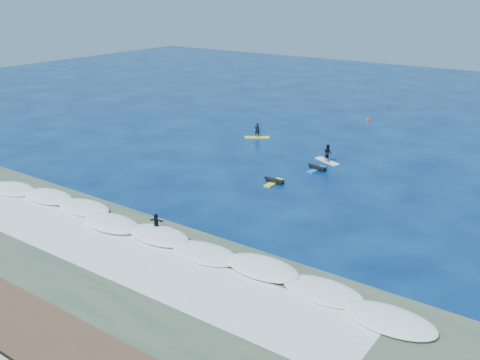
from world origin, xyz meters
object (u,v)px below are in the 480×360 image
Objects in this scene: sup_paddler_left at (257,132)px; wave_surfer at (156,223)px; prone_paddler_far at (317,168)px; prone_paddler_near at (274,181)px; marker_buoy at (368,120)px; sup_paddler_center at (328,154)px.

sup_paddler_left is 25.26m from wave_surfer.
wave_surfer reaches higher than prone_paddler_far.
wave_surfer is (7.79, -24.03, 0.12)m from sup_paddler_left.
prone_paddler_near is at bearing -85.64° from sup_paddler_left.
marker_buoy is (-0.63, 37.92, -0.43)m from wave_surfer.
prone_paddler_near is 12.93m from wave_surfer.
sup_paddler_left is 1.10× the size of prone_paddler_far.
sup_paddler_left is at bearing 89.12° from wave_surfer.
sup_paddler_left is at bearing 66.50° from prone_paddler_far.
sup_paddler_left is 10.71m from sup_paddler_center.
wave_surfer is (-1.38, -12.84, 0.55)m from prone_paddler_near.
sup_paddler_center is 8.04m from prone_paddler_near.
prone_paddler_near is at bearing 65.04° from wave_surfer.
prone_paddler_far is 18.25m from wave_surfer.
sup_paddler_left is at bearing -173.67° from sup_paddler_center.
prone_paddler_near is 1.34× the size of wave_surfer.
marker_buoy is at bearing 2.69° from prone_paddler_near.
sup_paddler_center reaches higher than marker_buoy.
prone_paddler_far is at bearing -59.56° from sup_paddler_center.
prone_paddler_far is at bearing -80.38° from marker_buoy.
sup_paddler_left reaches higher than prone_paddler_near.
wave_surfer is (-2.42, -20.79, -0.03)m from sup_paddler_center.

